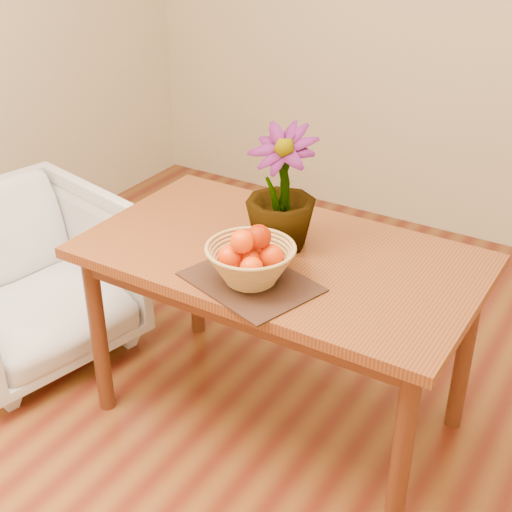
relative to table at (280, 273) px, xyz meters
The scene contains 7 objects.
floor 0.73m from the table, 90.00° to the right, with size 4.50×4.50×0.00m, color brown.
table is the anchor object (origin of this frame).
placemat 0.25m from the table, 84.48° to the right, with size 0.41×0.31×0.01m, color #341B13.
wicker_basket 0.28m from the table, 84.48° to the right, with size 0.30×0.30×0.12m.
orange_pile 0.31m from the table, 83.76° to the right, with size 0.19×0.18×0.15m.
potted_plant 0.31m from the table, 121.08° to the left, with size 0.25×0.25×0.44m, color #194D16.
armchair 1.21m from the table, behind, with size 0.77×0.72×0.79m, color gray.
Camera 1 is at (1.08, -1.63, 1.96)m, focal length 50.00 mm.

